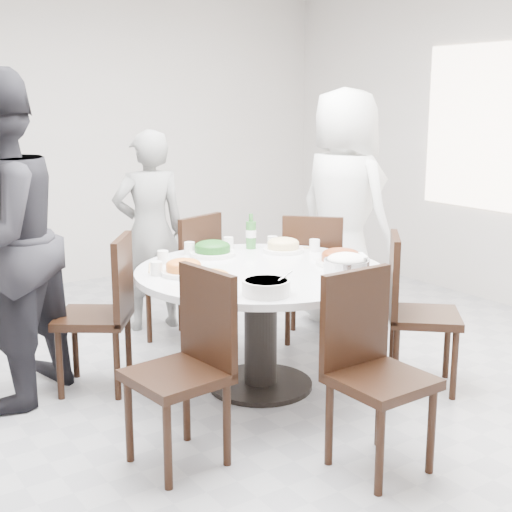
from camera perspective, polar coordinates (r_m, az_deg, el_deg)
floor at (r=4.48m, az=-3.11°, el=-10.44°), size 6.00×6.00×0.01m
wall_back at (r=6.88m, az=-16.49°, el=9.14°), size 6.00×0.01×2.80m
dining_table at (r=4.36m, az=0.37°, el=-5.84°), size 1.50×1.50×0.75m
chair_ne at (r=5.21m, az=4.67°, el=-1.66°), size 0.59×0.59×0.95m
chair_n at (r=5.18m, az=-5.99°, el=-1.77°), size 0.54×0.54×0.95m
chair_nw at (r=4.42m, az=-12.90°, el=-4.54°), size 0.59×0.59×0.95m
chair_sw at (r=3.46m, az=-6.39°, el=-9.18°), size 0.46×0.46×0.95m
chair_s at (r=3.44m, az=10.03°, el=-9.41°), size 0.43×0.43×0.95m
chair_se at (r=4.45m, az=13.31°, el=-4.45°), size 0.59×0.59×0.95m
diner_right at (r=5.51m, az=7.04°, el=3.73°), size 0.67×0.95×1.83m
diner_middle at (r=5.46m, az=-8.50°, el=1.99°), size 0.61×0.46×1.52m
dish_greens at (r=4.61m, az=-3.50°, el=0.50°), size 0.30×0.30×0.08m
dish_pale at (r=4.72m, az=2.20°, el=0.76°), size 0.27×0.27×0.07m
dish_orange at (r=4.12m, az=-5.81°, el=-1.04°), size 0.26×0.26×0.07m
dish_redbrown at (r=4.39m, az=6.80°, el=-0.20°), size 0.31×0.31×0.08m
dish_tofu at (r=3.84m, az=-3.74°, el=-2.00°), size 0.29×0.29×0.08m
rice_bowl at (r=4.05m, az=7.24°, el=-1.05°), size 0.26×0.26×0.11m
soup_bowl at (r=3.70m, az=0.82°, el=-2.52°), size 0.25×0.25×0.08m
beverage_bottle at (r=4.81m, az=-0.40°, el=1.99°), size 0.07×0.07×0.24m
tea_cups at (r=4.77m, az=-4.24°, el=0.92°), size 0.07×0.07×0.08m
chopsticks at (r=4.80m, az=-3.75°, el=0.57°), size 0.24×0.04×0.01m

